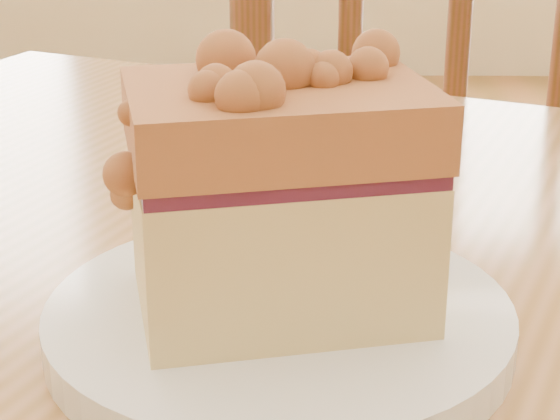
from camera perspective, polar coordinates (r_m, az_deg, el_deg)
name	(u,v)px	position (r m, az deg, el deg)	size (l,w,h in m)	color
cafe_chair_main	(408,258)	(1.11, 7.53, -2.85)	(0.49, 0.49, 0.99)	brown
plate	(279,323)	(0.42, -0.06, -6.66)	(0.20, 0.20, 0.02)	white
cake_slice	(279,186)	(0.39, -0.06, 1.45)	(0.14, 0.11, 0.11)	#E5C181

